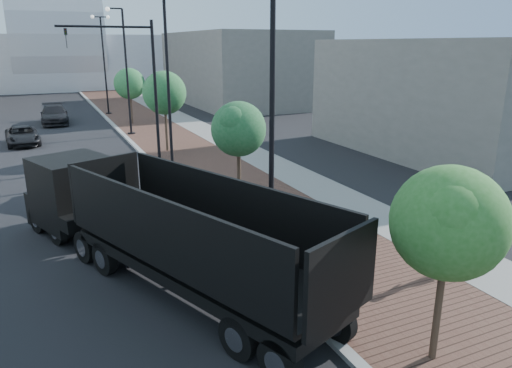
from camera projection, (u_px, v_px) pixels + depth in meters
name	position (u px, v px, depth m)	size (l,w,h in m)	color
sidewalk	(152.00, 121.00, 42.54)	(7.00, 140.00, 0.12)	#4C2D23
concrete_strip	(181.00, 119.00, 43.62)	(2.40, 140.00, 0.13)	slate
curb	(112.00, 123.00, 41.14)	(0.30, 140.00, 0.14)	gray
dump_truck	(123.00, 219.00, 15.03)	(7.05, 13.24, 3.25)	black
white_sedan	(79.00, 185.00, 21.01)	(1.43, 4.11, 1.35)	silver
dark_car_mid	(22.00, 136.00, 32.72)	(2.05, 4.45, 1.24)	black
dark_car_far	(54.00, 115.00, 41.23)	(2.20, 5.41, 1.57)	black
pedestrian	(444.00, 252.00, 13.92)	(0.61, 0.40, 1.66)	black
streetlight_1	(268.00, 128.00, 13.98)	(1.44, 0.56, 9.21)	black
streetlight_2	(168.00, 82.00, 24.34)	(1.72, 0.56, 9.28)	black
streetlight_3	(126.00, 77.00, 34.89)	(1.44, 0.56, 9.21)	black
streetlight_4	(104.00, 64.00, 45.25)	(1.72, 0.56, 9.28)	black
traffic_mast	(139.00, 76.00, 26.55)	(5.09, 0.20, 8.00)	black
tree_0	(449.00, 223.00, 9.54)	(2.40, 2.35, 4.45)	#382619
tree_1	(239.00, 129.00, 19.08)	(2.30, 2.23, 4.55)	#382619
tree_2	(165.00, 93.00, 29.43)	(2.71, 2.71, 5.15)	#382619
tree_3	(130.00, 84.00, 39.98)	(2.61, 2.60, 4.78)	#382619
convention_center	(55.00, 48.00, 77.85)	(50.00, 30.00, 50.00)	#B0B4BB
commercial_block_ne	(237.00, 68.00, 55.12)	(12.00, 22.00, 8.00)	#636059
commercial_block_e	(447.00, 97.00, 29.93)	(10.00, 16.00, 7.00)	#635F59
utility_cover_1	(354.00, 272.00, 14.20)	(0.50, 0.50, 0.02)	black
utility_cover_2	(223.00, 180.00, 23.78)	(0.50, 0.50, 0.02)	black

